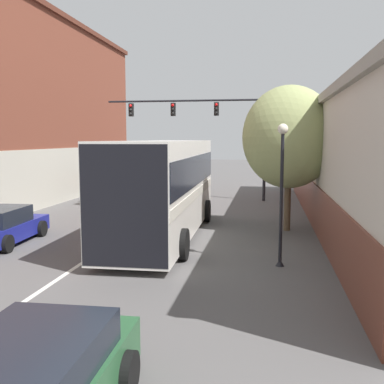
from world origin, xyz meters
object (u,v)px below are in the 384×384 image
at_px(parked_car_left_far, 141,181).
at_px(traffic_signal_gantry, 209,121).
at_px(bus, 164,184).
at_px(street_tree_near, 289,137).
at_px(street_lamp, 282,186).
at_px(parked_car_left_near, 112,190).

xyz_separation_m(parked_car_left_far, traffic_signal_gantry, (5.80, -5.07, 4.19)).
relative_size(bus, parked_car_left_far, 2.66).
bearing_deg(bus, street_tree_near, -68.09).
bearing_deg(bus, street_lamp, -129.46).
relative_size(parked_car_left_near, street_tree_near, 0.81).
height_order(street_lamp, street_tree_near, street_tree_near).
distance_m(traffic_signal_gantry, street_tree_near, 9.91).
height_order(bus, parked_car_left_near, bus).
xyz_separation_m(parked_car_left_near, parked_car_left_far, (-0.05, 6.56, -0.05)).
relative_size(traffic_signal_gantry, street_tree_near, 1.67).
bearing_deg(street_tree_near, bus, -156.89).
bearing_deg(parked_car_left_far, traffic_signal_gantry, -131.80).
bearing_deg(parked_car_left_far, street_tree_near, -144.44).
xyz_separation_m(bus, parked_car_left_far, (-5.47, 15.91, -1.44)).
height_order(bus, street_tree_near, street_tree_near).
xyz_separation_m(parked_car_left_near, traffic_signal_gantry, (5.75, 1.49, 4.14)).
xyz_separation_m(parked_car_left_far, street_tree_near, (10.17, -13.90, 3.20)).
height_order(parked_car_left_far, street_lamp, street_lamp).
distance_m(bus, traffic_signal_gantry, 11.19).
bearing_deg(parked_car_left_near, traffic_signal_gantry, -68.05).
height_order(bus, street_lamp, street_lamp).
relative_size(bus, street_lamp, 2.53).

